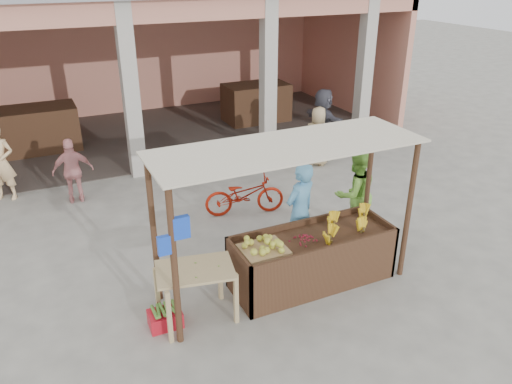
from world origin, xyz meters
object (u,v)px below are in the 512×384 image
vendor_blue (300,209)px  vendor_green (355,192)px  fruit_stall (312,260)px  side_table (195,277)px  motorcycle (245,194)px  red_crate (165,319)px

vendor_blue → vendor_green: vendor_blue is taller
fruit_stall → side_table: side_table is taller
side_table → vendor_blue: vendor_blue is taller
motorcycle → red_crate: bearing=151.4°
vendor_green → motorcycle: bearing=-47.5°
side_table → motorcycle: motorcycle is taller
side_table → fruit_stall: bearing=14.6°
vendor_blue → vendor_green: bearing=171.5°
red_crate → side_table: bearing=-4.6°
fruit_stall → side_table: 2.01m
motorcycle → vendor_green: bearing=-124.8°
fruit_stall → vendor_green: bearing=33.8°
red_crate → vendor_blue: bearing=19.1°
fruit_stall → motorcycle: motorcycle is taller
red_crate → motorcycle: bearing=49.9°
side_table → motorcycle: size_ratio=0.70×
vendor_green → motorcycle: (-1.49, 1.66, -0.46)m
fruit_stall → side_table: (-1.98, -0.11, 0.33)m
motorcycle → vendor_blue: bearing=-160.9°
red_crate → vendor_blue: 2.88m
vendor_blue → vendor_green: (1.30, 0.24, -0.04)m
vendor_green → vendor_blue: bearing=11.1°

